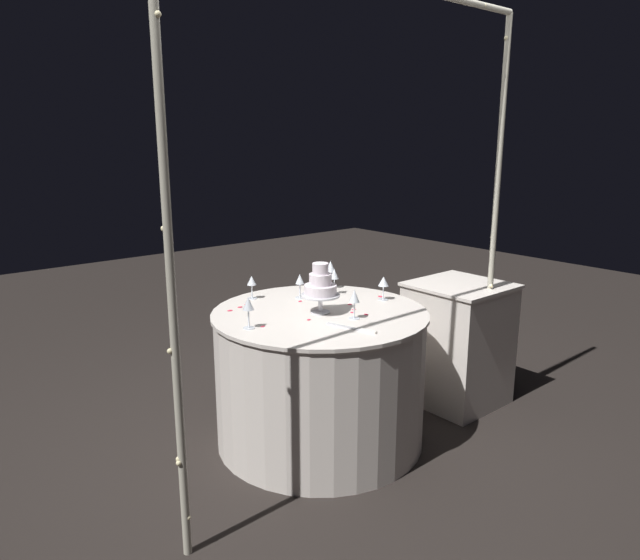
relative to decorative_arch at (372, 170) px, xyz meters
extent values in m
plane|color=black|center=(0.00, -0.39, -1.60)|extent=(12.00, 12.00, 0.00)
cylinder|color=#B7B29E|center=(-1.09, 0.00, -0.38)|extent=(0.04, 0.04, 2.45)
cylinder|color=#B7B29E|center=(1.08, 0.00, -0.38)|extent=(0.04, 0.04, 2.45)
sphere|color=#F9EAB2|center=(-1.09, 0.00, -0.39)|extent=(0.02, 0.02, 0.02)
sphere|color=#F9EAB2|center=(1.10, 0.01, -1.16)|extent=(0.02, 0.02, 0.02)
sphere|color=#F9EAB2|center=(-0.83, 0.01, 0.85)|extent=(0.02, 0.02, 0.02)
sphere|color=#F9EAB2|center=(-1.09, -0.01, -0.45)|extent=(0.02, 0.02, 0.02)
sphere|color=#F9EAB2|center=(1.10, 0.00, -1.14)|extent=(0.02, 0.02, 0.02)
sphere|color=#F9EAB2|center=(-1.07, 0.01, -0.76)|extent=(0.02, 0.02, 0.02)
sphere|color=#F9EAB2|center=(1.08, 0.01, -1.42)|extent=(0.02, 0.02, 0.02)
sphere|color=#F9EAB2|center=(-1.09, 0.00, -0.10)|extent=(0.02, 0.02, 0.02)
sphere|color=#F9EAB2|center=(1.09, -0.02, -0.18)|extent=(0.02, 0.02, 0.02)
sphere|color=#F9EAB2|center=(-1.09, 0.00, -0.18)|extent=(0.02, 0.02, 0.02)
sphere|color=#F9EAB2|center=(1.08, 0.02, 0.57)|extent=(0.02, 0.02, 0.02)
sphere|color=#F9EAB2|center=(-1.07, 0.00, 0.71)|extent=(0.02, 0.02, 0.02)
sphere|color=#F9EAB2|center=(1.10, -0.01, -0.67)|extent=(0.02, 0.02, 0.02)
cylinder|color=silver|center=(0.00, -0.39, -1.21)|extent=(1.21, 1.21, 0.77)
cylinder|color=silver|center=(0.00, -0.39, -0.82)|extent=(1.24, 1.24, 0.02)
cube|color=silver|center=(-1.05, -0.20, -1.20)|extent=(0.56, 0.56, 0.80)
cube|color=silver|center=(-1.05, -0.20, -0.79)|extent=(0.58, 0.58, 0.02)
cylinder|color=silver|center=(0.01, -0.37, -0.80)|extent=(0.11, 0.11, 0.01)
cylinder|color=silver|center=(0.01, -0.37, -0.75)|extent=(0.02, 0.02, 0.09)
cylinder|color=silver|center=(0.01, -0.37, -0.70)|extent=(0.22, 0.22, 0.01)
cylinder|color=white|center=(0.01, -0.37, -0.67)|extent=(0.18, 0.18, 0.06)
cylinder|color=white|center=(0.01, -0.37, -0.61)|extent=(0.13, 0.13, 0.06)
cylinder|color=white|center=(0.01, -0.37, -0.55)|extent=(0.09, 0.09, 0.06)
cylinder|color=silver|center=(-0.39, -0.75, -0.81)|extent=(0.06, 0.06, 0.00)
cylinder|color=silver|center=(-0.39, -0.75, -0.75)|extent=(0.01, 0.01, 0.11)
cone|color=silver|center=(-0.39, -0.75, -0.66)|extent=(0.07, 0.07, 0.07)
cylinder|color=silver|center=(-0.32, -0.62, -0.81)|extent=(0.06, 0.06, 0.00)
cylinder|color=silver|center=(-0.32, -0.62, -0.76)|extent=(0.01, 0.01, 0.10)
cone|color=silver|center=(-0.32, -0.62, -0.67)|extent=(0.05, 0.05, 0.06)
cylinder|color=silver|center=(0.14, -0.87, -0.81)|extent=(0.06, 0.06, 0.00)
cylinder|color=silver|center=(0.14, -0.87, -0.76)|extent=(0.01, 0.01, 0.08)
cone|color=silver|center=(0.14, -0.87, -0.69)|extent=(0.06, 0.06, 0.06)
cylinder|color=silver|center=(-0.05, -0.17, -0.81)|extent=(0.06, 0.06, 0.00)
cylinder|color=silver|center=(-0.05, -0.17, -0.76)|extent=(0.01, 0.01, 0.09)
cone|color=silver|center=(-0.05, -0.17, -0.68)|extent=(0.06, 0.06, 0.07)
cylinder|color=silver|center=(-0.45, -0.33, -0.81)|extent=(0.06, 0.06, 0.00)
cylinder|color=silver|center=(-0.45, -0.33, -0.76)|extent=(0.01, 0.01, 0.08)
cone|color=silver|center=(-0.45, -0.33, -0.69)|extent=(0.06, 0.06, 0.06)
cylinder|color=silver|center=(-0.09, -0.69, -0.81)|extent=(0.06, 0.06, 0.00)
cylinder|color=silver|center=(-0.09, -0.69, -0.76)|extent=(0.01, 0.01, 0.09)
cone|color=silver|center=(-0.09, -0.69, -0.69)|extent=(0.05, 0.05, 0.06)
cylinder|color=silver|center=(0.48, -0.40, -0.81)|extent=(0.06, 0.06, 0.00)
cylinder|color=silver|center=(0.48, -0.40, -0.76)|extent=(0.01, 0.01, 0.10)
cone|color=silver|center=(0.48, -0.40, -0.67)|extent=(0.06, 0.06, 0.07)
cube|color=silver|center=(0.09, -0.09, -0.80)|extent=(0.08, 0.22, 0.01)
cube|color=white|center=(0.05, 0.05, -0.80)|extent=(0.04, 0.09, 0.01)
ellipsoid|color=#E02D47|center=(0.24, -0.78, -0.81)|extent=(0.03, 0.04, 0.00)
ellipsoid|color=#E02D47|center=(-0.49, -0.39, -0.81)|extent=(0.03, 0.04, 0.00)
ellipsoid|color=#E02D47|center=(0.15, -0.31, -0.81)|extent=(0.03, 0.03, 0.00)
ellipsoid|color=#E02D47|center=(-0.05, -0.63, -0.81)|extent=(0.04, 0.03, 0.00)
ellipsoid|color=#E02D47|center=(0.30, -0.76, -0.81)|extent=(0.04, 0.03, 0.00)
ellipsoid|color=#E02D47|center=(0.41, -0.37, -0.81)|extent=(0.03, 0.02, 0.00)
ellipsoid|color=#E02D47|center=(0.38, -0.73, -0.81)|extent=(0.04, 0.03, 0.00)
ellipsoid|color=#E02D47|center=(-0.13, -0.25, -0.81)|extent=(0.03, 0.03, 0.00)
ellipsoid|color=#E02D47|center=(-0.17, -0.29, -0.81)|extent=(0.03, 0.03, 0.00)
ellipsoid|color=#E02D47|center=(-0.16, -0.18, -0.81)|extent=(0.02, 0.03, 0.00)
ellipsoid|color=#E02D47|center=(-0.23, -0.38, -0.81)|extent=(0.03, 0.03, 0.00)
camera|label=1|loc=(2.05, 2.03, 0.15)|focal=32.69mm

